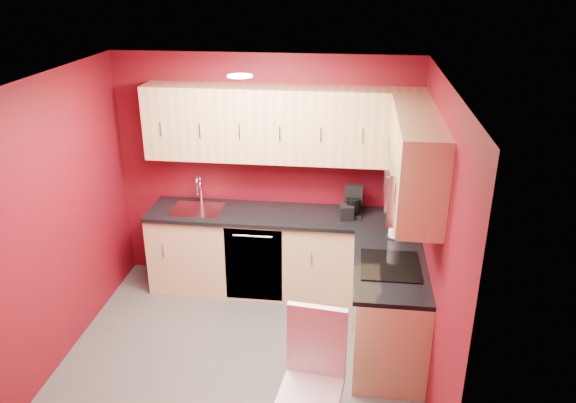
% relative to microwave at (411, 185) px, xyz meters
% --- Properties ---
extents(floor, '(3.20, 3.20, 0.00)m').
position_rel_microwave_xyz_m(floor, '(-1.39, -0.20, -1.66)').
color(floor, '#464442').
rests_on(floor, ground).
extents(ceiling, '(3.20, 3.20, 0.00)m').
position_rel_microwave_xyz_m(ceiling, '(-1.39, -0.20, 0.84)').
color(ceiling, white).
rests_on(ceiling, wall_back).
extents(wall_back, '(3.20, 0.00, 3.20)m').
position_rel_microwave_xyz_m(wall_back, '(-1.39, 1.30, -0.41)').
color(wall_back, '#61090F').
rests_on(wall_back, floor).
extents(wall_front, '(3.20, 0.00, 3.20)m').
position_rel_microwave_xyz_m(wall_front, '(-1.39, -1.70, -0.41)').
color(wall_front, '#61090F').
rests_on(wall_front, floor).
extents(wall_left, '(0.00, 3.00, 3.00)m').
position_rel_microwave_xyz_m(wall_left, '(-2.99, -0.20, -0.41)').
color(wall_left, '#61090F').
rests_on(wall_left, floor).
extents(wall_right, '(0.00, 3.00, 3.00)m').
position_rel_microwave_xyz_m(wall_right, '(0.21, -0.20, -0.41)').
color(wall_right, '#61090F').
rests_on(wall_right, floor).
extents(base_cabinets_back, '(2.80, 0.60, 0.87)m').
position_rel_microwave_xyz_m(base_cabinets_back, '(-1.19, 1.00, -1.22)').
color(base_cabinets_back, tan).
rests_on(base_cabinets_back, floor).
extents(base_cabinets_right, '(0.60, 1.30, 0.87)m').
position_rel_microwave_xyz_m(base_cabinets_right, '(-0.09, 0.05, -1.22)').
color(base_cabinets_right, tan).
rests_on(base_cabinets_right, floor).
extents(countertop_back, '(2.80, 0.63, 0.04)m').
position_rel_microwave_xyz_m(countertop_back, '(-1.19, 0.99, -0.77)').
color(countertop_back, black).
rests_on(countertop_back, base_cabinets_back).
extents(countertop_right, '(0.63, 1.27, 0.04)m').
position_rel_microwave_xyz_m(countertop_right, '(-0.11, 0.04, -0.77)').
color(countertop_right, black).
rests_on(countertop_right, base_cabinets_right).
extents(upper_cabinets_back, '(2.80, 0.35, 0.75)m').
position_rel_microwave_xyz_m(upper_cabinets_back, '(-1.19, 1.13, 0.17)').
color(upper_cabinets_back, tan).
rests_on(upper_cabinets_back, wall_back).
extents(upper_cabinets_right, '(0.35, 1.55, 0.75)m').
position_rel_microwave_xyz_m(upper_cabinets_right, '(0.03, 0.24, 0.23)').
color(upper_cabinets_right, tan).
rests_on(upper_cabinets_right, wall_right).
extents(microwave, '(0.42, 0.76, 0.42)m').
position_rel_microwave_xyz_m(microwave, '(0.00, 0.00, 0.00)').
color(microwave, silver).
rests_on(microwave, upper_cabinets_right).
extents(cooktop, '(0.50, 0.55, 0.01)m').
position_rel_microwave_xyz_m(cooktop, '(-0.11, 0.00, -0.74)').
color(cooktop, black).
rests_on(cooktop, countertop_right).
extents(sink, '(0.52, 0.42, 0.35)m').
position_rel_microwave_xyz_m(sink, '(-2.09, 1.00, -0.72)').
color(sink, silver).
rests_on(sink, countertop_back).
extents(dishwasher_front, '(0.60, 0.02, 0.82)m').
position_rel_microwave_xyz_m(dishwasher_front, '(-1.44, 0.71, -1.22)').
color(dishwasher_front, black).
rests_on(dishwasher_front, base_cabinets_back).
extents(downlight, '(0.20, 0.20, 0.01)m').
position_rel_microwave_xyz_m(downlight, '(-1.39, 0.10, 0.82)').
color(downlight, white).
rests_on(downlight, ceiling).
extents(coffee_maker, '(0.20, 0.26, 0.31)m').
position_rel_microwave_xyz_m(coffee_maker, '(-0.45, 1.03, -0.60)').
color(coffee_maker, black).
rests_on(coffee_maker, countertop_back).
extents(napkin_holder, '(0.16, 0.16, 0.15)m').
position_rel_microwave_xyz_m(napkin_holder, '(-0.52, 0.94, -0.68)').
color(napkin_holder, black).
rests_on(napkin_holder, countertop_back).
extents(paper_towel, '(0.18, 0.18, 0.29)m').
position_rel_microwave_xyz_m(paper_towel, '(-0.04, 0.57, -0.61)').
color(paper_towel, white).
rests_on(paper_towel, countertop_right).
extents(dining_chair, '(0.49, 0.50, 1.08)m').
position_rel_microwave_xyz_m(dining_chair, '(-0.69, -1.15, -1.12)').
color(dining_chair, white).
rests_on(dining_chair, floor).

